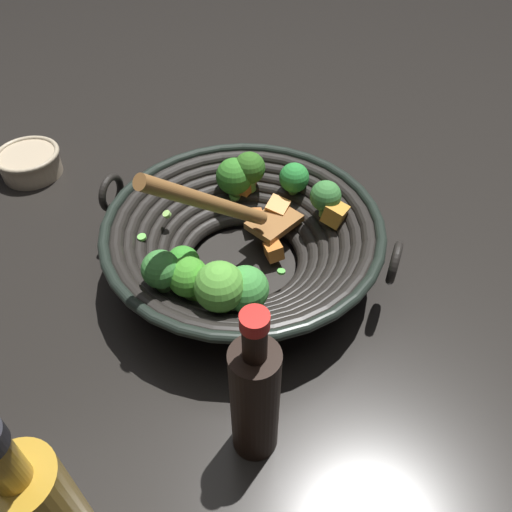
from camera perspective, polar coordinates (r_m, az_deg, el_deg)
The scene contains 4 objects.
ground_plane at distance 0.71m, azimuth -1.35°, elevation -1.42°, with size 4.00×4.00×0.00m, color black.
wok at distance 0.67m, azimuth -1.50°, elevation 1.90°, with size 0.36×0.36×0.23m.
soy_sauce_bottle at distance 0.50m, azimuth -0.13°, elevation -15.57°, with size 0.05×0.05×0.21m.
prep_bowl at distance 0.94m, azimuth -23.90°, elevation 9.54°, with size 0.10×0.10×0.04m.
Camera 1 is at (0.18, 0.45, 0.52)m, focal length 35.94 mm.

